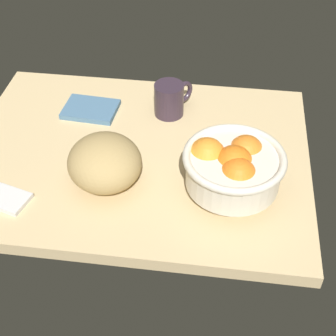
{
  "coord_description": "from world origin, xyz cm",
  "views": [
    {
      "loc": [
        18.26,
        -83.1,
        73.21
      ],
      "look_at": [
        8.56,
        -9.73,
        5.0
      ],
      "focal_mm": 52.97,
      "sensor_mm": 36.0,
      "label": 1
    }
  ],
  "objects_px": {
    "napkin_folded": "(91,109)",
    "bread_loaf": "(105,162)",
    "napkin_spare": "(2,197)",
    "fruit_bowl": "(232,166)",
    "mug": "(170,99)"
  },
  "relations": [
    {
      "from": "bread_loaf",
      "to": "napkin_spare",
      "type": "height_order",
      "value": "bread_loaf"
    },
    {
      "from": "napkin_folded",
      "to": "napkin_spare",
      "type": "height_order",
      "value": "napkin_folded"
    },
    {
      "from": "bread_loaf",
      "to": "napkin_folded",
      "type": "distance_m",
      "value": 0.26
    },
    {
      "from": "napkin_folded",
      "to": "mug",
      "type": "height_order",
      "value": "mug"
    },
    {
      "from": "bread_loaf",
      "to": "napkin_folded",
      "type": "bearing_deg",
      "value": 111.68
    },
    {
      "from": "napkin_folded",
      "to": "napkin_spare",
      "type": "xyz_separation_m",
      "value": [
        -0.1,
        -0.32,
        -0.0
      ]
    },
    {
      "from": "napkin_folded",
      "to": "mug",
      "type": "relative_size",
      "value": 1.31
    },
    {
      "from": "bread_loaf",
      "to": "mug",
      "type": "distance_m",
      "value": 0.28
    },
    {
      "from": "napkin_folded",
      "to": "bread_loaf",
      "type": "bearing_deg",
      "value": -68.32
    },
    {
      "from": "fruit_bowl",
      "to": "mug",
      "type": "distance_m",
      "value": 0.3
    },
    {
      "from": "bread_loaf",
      "to": "napkin_spare",
      "type": "xyz_separation_m",
      "value": [
        -0.2,
        -0.08,
        -0.05
      ]
    },
    {
      "from": "napkin_folded",
      "to": "mug",
      "type": "bearing_deg",
      "value": 6.0
    },
    {
      "from": "bread_loaf",
      "to": "fruit_bowl",
      "type": "bearing_deg",
      "value": 1.11
    },
    {
      "from": "fruit_bowl",
      "to": "napkin_folded",
      "type": "distance_m",
      "value": 0.43
    },
    {
      "from": "napkin_spare",
      "to": "mug",
      "type": "height_order",
      "value": "mug"
    }
  ]
}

